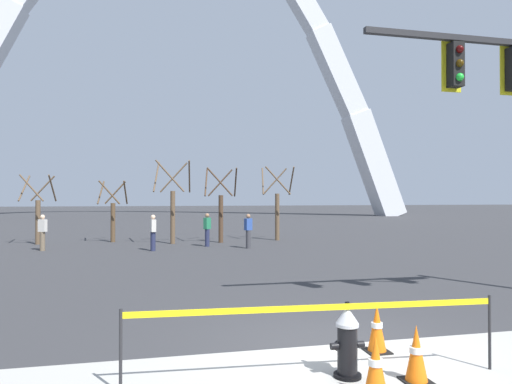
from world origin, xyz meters
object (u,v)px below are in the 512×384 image
Objects in this scene: traffic_cone_curb_edge at (376,367)px; pedestrian_walking_right at (248,231)px; traffic_cone_by_hydrant at (416,354)px; monument_arch at (177,65)px; pedestrian_near_trees at (207,229)px; pedestrian_standing_center at (153,232)px; traffic_cone_mid_sidewalk at (377,329)px; fire_hydrant at (347,342)px; pedestrian_walking_left at (43,232)px.

traffic_cone_curb_edge is 15.91m from pedestrian_walking_right.
traffic_cone_by_hydrant is 15.56m from pedestrian_walking_right.
pedestrian_near_trees is (-0.21, -31.66, -16.86)m from monument_arch.
traffic_cone_by_hydrant is 51.43m from monument_arch.
pedestrian_walking_right reaches higher than traffic_cone_by_hydrant.
pedestrian_standing_center is 1.00× the size of pedestrian_near_trees.
pedestrian_standing_center is 2.86m from pedestrian_near_trees.
traffic_cone_mid_sidewalk is 1.64m from traffic_cone_curb_edge.
monument_arch is 35.86× the size of pedestrian_near_trees.
fire_hydrant is 1.36× the size of traffic_cone_mid_sidewalk.
pedestrian_near_trees is at bearing 92.39° from traffic_cone_by_hydrant.
fire_hydrant is 0.02× the size of monument_arch.
pedestrian_walking_left and pedestrian_near_trees have the same top height.
pedestrian_standing_center reaches higher than traffic_cone_mid_sidewalk.
fire_hydrant is 15.28m from pedestrian_walking_right.
pedestrian_near_trees is (-1.75, 1.25, 0.00)m from pedestrian_walking_right.
traffic_cone_mid_sidewalk is 50.34m from monument_arch.
traffic_cone_curb_edge is 0.01× the size of monument_arch.
monument_arch is at bearing 92.67° from pedestrian_walking_right.
pedestrian_near_trees is at bearing 27.34° from pedestrian_standing_center.
fire_hydrant is 0.65m from traffic_cone_curb_edge.
traffic_cone_by_hydrant and traffic_cone_mid_sidewalk have the same top height.
pedestrian_walking_right is (1.76, 15.81, 0.46)m from traffic_cone_curb_edge.
pedestrian_walking_left is at bearing 117.53° from traffic_cone_mid_sidewalk.
pedestrian_standing_center is at bearing 102.99° from traffic_cone_mid_sidewalk.
traffic_cone_mid_sidewalk is 0.01× the size of monument_arch.
pedestrian_near_trees is (-0.76, 15.61, 0.46)m from traffic_cone_mid_sidewalk.
traffic_cone_by_hydrant is 0.46× the size of pedestrian_near_trees.
traffic_cone_curb_edge is at bearing -90.26° from monument_arch.
traffic_cone_curb_edge is 0.46× the size of pedestrian_walking_right.
pedestrian_walking_right is at bearing 83.64° from traffic_cone_curb_edge.
fire_hydrant is at bearing -136.27° from traffic_cone_mid_sidewalk.
pedestrian_walking_right reaches higher than traffic_cone_curb_edge.
pedestrian_walking_right is (0.99, 14.36, 0.46)m from traffic_cone_mid_sidewalk.
pedestrian_standing_center is at bearing -152.66° from pedestrian_near_trees.
traffic_cone_curb_edge is at bearing -66.68° from pedestrian_walking_left.
pedestrian_standing_center is (-2.53, 15.74, 0.46)m from traffic_cone_curb_edge.
monument_arch is (-0.49, 48.42, 17.32)m from traffic_cone_by_hydrant.
traffic_cone_mid_sidewalk is at bearing 62.03° from traffic_cone_curb_edge.
pedestrian_walking_left reaches higher than traffic_cone_curb_edge.
monument_arch is 35.87m from pedestrian_near_trees.
pedestrian_walking_left is (-7.29, 16.90, 0.46)m from traffic_cone_curb_edge.
pedestrian_standing_center and pedestrian_near_trees have the same top height.
pedestrian_near_trees is at bearing 144.53° from pedestrian_walking_right.
pedestrian_walking_left is at bearing -103.28° from monument_arch.
monument_arch reaches higher than traffic_cone_mid_sidewalk.
traffic_cone_mid_sidewalk is (0.06, 1.16, 0.00)m from traffic_cone_by_hydrant.
monument_arch is at bearing 89.64° from fire_hydrant.
traffic_cone_by_hydrant is 0.46× the size of pedestrian_walking_left.
traffic_cone_curb_edge is 0.46× the size of pedestrian_walking_left.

